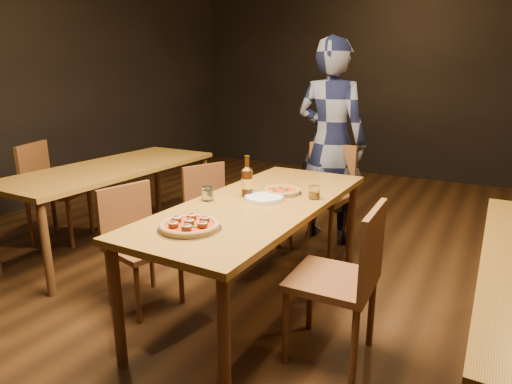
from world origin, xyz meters
The scene contains 16 objects.
ground centered at (0.00, 0.00, 0.00)m, with size 9.00×9.00×0.00m, color black.
room_shell centered at (0.00, 0.00, 1.86)m, with size 9.00×9.00×9.00m.
table_main centered at (0.00, 0.00, 0.68)m, with size 0.80×2.00×0.75m.
table_left centered at (-1.70, 0.30, 0.68)m, with size 0.80×2.00×0.75m.
chair_main_nw centered at (-0.68, -0.39, 0.43)m, with size 0.40×0.40×0.86m, color #582F17, non-canonical shape.
chair_main_sw centered at (-0.64, 0.43, 0.43)m, with size 0.40×0.40×0.86m, color #582F17, non-canonical shape.
chair_main_e centered at (0.61, -0.29, 0.47)m, with size 0.44×0.44×0.94m, color #582F17, non-canonical shape.
chair_end centered at (-0.02, 1.15, 0.49)m, with size 0.46×0.46×0.98m, color #582F17, non-canonical shape.
chair_nbr_left centered at (-2.25, 0.13, 0.49)m, with size 0.46×0.46×0.98m, color #582F17, non-canonical shape.
pizza_meatball centered at (-0.06, -0.66, 0.77)m, with size 0.34×0.34×0.06m.
pizza_margherita centered at (0.05, 0.23, 0.77)m, with size 0.27×0.27×0.04m.
plate_stack centered at (0.02, 0.03, 0.76)m, with size 0.26×0.26×0.02m, color white.
beer_bottle centered at (-0.12, 0.05, 0.85)m, with size 0.08×0.08×0.27m.
water_glass centered at (-0.30, -0.17, 0.80)m, with size 0.07×0.07×0.09m, color white.
amber_glass centered at (0.29, 0.21, 0.80)m, with size 0.07×0.07×0.09m, color #916010.
diner centered at (-0.04, 1.42, 0.94)m, with size 0.68×0.45×1.87m, color black.
Camera 1 is at (1.30, -2.33, 1.54)m, focal length 30.00 mm.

